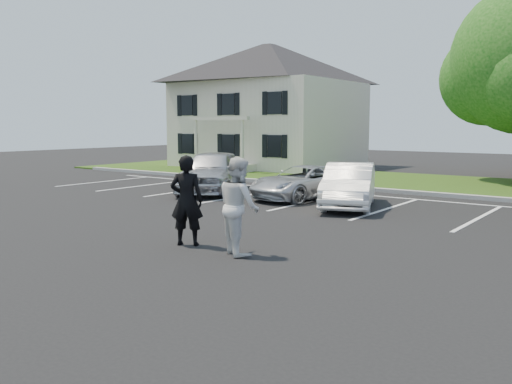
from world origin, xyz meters
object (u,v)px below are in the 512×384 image
car_silver_minivan (304,182)px  car_silver_west (212,171)px  man_white_shirt (239,206)px  car_white_sedan (349,185)px  house (269,106)px  man_black_suit (187,200)px

car_silver_minivan → car_silver_west: bearing=-160.8°
man_white_shirt → car_white_sedan: bearing=-50.0°
house → car_silver_west: size_ratio=2.10×
man_black_suit → man_white_shirt: man_white_shirt is taller
man_black_suit → car_white_sedan: 7.21m
man_black_suit → man_white_shirt: bearing=152.3°
man_white_shirt → car_white_sedan: (-1.09, 7.14, -0.30)m
man_black_suit → car_silver_minivan: man_black_suit is taller
man_white_shirt → car_silver_minivan: 8.61m
house → car_silver_minivan: (9.62, -11.50, -3.23)m
house → man_white_shirt: 23.51m
man_white_shirt → car_silver_minivan: (-3.29, 7.94, -0.41)m
car_silver_minivan → car_white_sedan: car_white_sedan is taller
man_black_suit → house: bearing=-89.2°
house → car_white_sedan: house is taller
car_silver_west → man_white_shirt: bearing=-72.3°
car_silver_west → car_silver_minivan: 3.93m
man_black_suit → car_white_sedan: man_black_suit is taller
car_silver_west → car_white_sedan: 6.10m
house → car_white_sedan: bearing=-46.1°
man_black_suit → car_silver_west: (-5.75, 7.47, -0.17)m
house → car_white_sedan: (11.82, -12.30, -3.12)m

